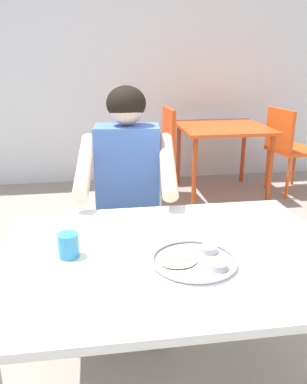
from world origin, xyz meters
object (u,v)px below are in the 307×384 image
chair_foreground (128,211)px  chair_red_left (158,148)px  thali_tray (195,260)px  chair_red_right (288,144)px  drinking_cup (68,245)px  table_foreground (171,267)px  diner_foreground (127,186)px  table_background_red (223,134)px

chair_foreground → chair_red_left: chair_red_left is taller
thali_tray → chair_foreground: size_ratio=0.34×
chair_red_right → drinking_cup: bearing=-129.9°
table_foreground → chair_foreground: 0.94m
chair_red_left → table_foreground: bearing=-98.1°
diner_foreground → table_background_red: diner_foreground is taller
drinking_cup → chair_red_right: (2.06, 2.46, -0.25)m
table_background_red → chair_red_left: size_ratio=0.96×
table_foreground → table_background_red: (1.01, 2.54, -0.03)m
diner_foreground → chair_red_right: diner_foreground is taller
thali_tray → table_foreground: bearing=126.0°
thali_tray → chair_red_left: 2.62m
thali_tray → chair_red_left: (0.29, 2.59, -0.21)m
chair_foreground → diner_foreground: bearing=-95.1°
table_foreground → chair_red_left: bearing=81.9°
thali_tray → table_background_red: 2.80m
table_foreground → chair_red_right: chair_red_right is taller
chair_foreground → diner_foreground: diner_foreground is taller
chair_foreground → chair_red_right: (1.77, 1.56, 0.00)m
drinking_cup → table_background_red: drinking_cup is taller
chair_red_left → table_background_red: bearing=3.4°
chair_foreground → diner_foreground: size_ratio=0.71×
table_foreground → drinking_cup: (-0.37, 0.02, 0.11)m
table_background_red → chair_red_right: chair_red_right is taller
thali_tray → chair_red_left: chair_red_left is taller
diner_foreground → chair_red_left: bearing=75.8°
thali_tray → diner_foreground: bearing=101.9°
table_foreground → chair_foreground: chair_foreground is taller
diner_foreground → drinking_cup: bearing=-111.7°
table_background_red → thali_tray: bearing=-109.8°
table_foreground → table_background_red: bearing=68.2°
chair_foreground → chair_red_left: size_ratio=0.98×
table_background_red → diner_foreground: bearing=-121.2°
thali_tray → chair_red_left: size_ratio=0.34×
table_background_red → chair_red_right: size_ratio=0.98×
diner_foreground → chair_red_right: size_ratio=1.43×
drinking_cup → table_background_red: size_ratio=0.10×
thali_tray → diner_foreground: size_ratio=0.24×
diner_foreground → table_background_red: size_ratio=1.46×
table_foreground → thali_tray: 0.13m
chair_foreground → chair_red_right: chair_foreground is taller
thali_tray → table_background_red: size_ratio=0.35×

